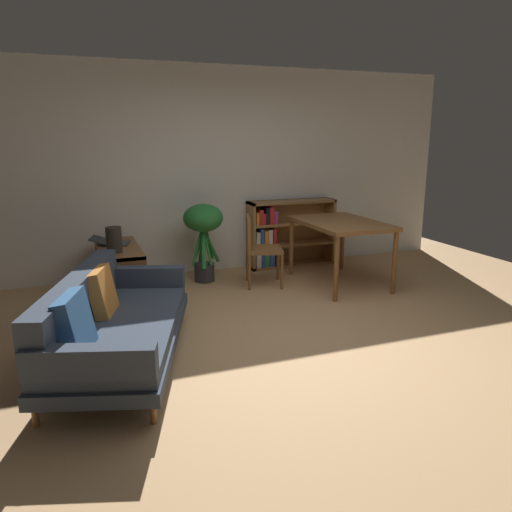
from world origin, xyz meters
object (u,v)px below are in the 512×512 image
(dining_chair_near, at_px, (258,246))
(open_laptop, at_px, (112,242))
(bookshelf, at_px, (284,234))
(dining_table, at_px, (341,228))
(potted_floor_plant, at_px, (203,227))
(media_console, at_px, (120,272))
(fabric_couch, at_px, (111,321))
(desk_speaker, at_px, (114,240))

(dining_chair_near, bearing_deg, open_laptop, 167.76)
(open_laptop, bearing_deg, bookshelf, 9.73)
(open_laptop, relative_size, dining_table, 0.39)
(potted_floor_plant, bearing_deg, media_console, -168.31)
(dining_table, distance_m, bookshelf, 1.13)
(fabric_couch, distance_m, dining_table, 3.15)
(dining_table, bearing_deg, media_console, 169.57)
(potted_floor_plant, distance_m, bookshelf, 1.33)
(open_laptop, relative_size, potted_floor_plant, 0.50)
(fabric_couch, xyz_separation_m, dining_chair_near, (1.88, 1.57, 0.15))
(bookshelf, bearing_deg, potted_floor_plant, -163.81)
(desk_speaker, bearing_deg, media_console, 77.15)
(open_laptop, xyz_separation_m, dining_table, (2.66, -0.66, 0.11))
(media_console, bearing_deg, fabric_couch, -97.91)
(media_console, distance_m, dining_table, 2.69)
(fabric_couch, bearing_deg, potted_floor_plant, 56.61)
(dining_chair_near, height_order, bookshelf, bookshelf)
(fabric_couch, distance_m, open_laptop, 1.96)
(media_console, xyz_separation_m, dining_chair_near, (1.64, -0.19, 0.21))
(fabric_couch, relative_size, potted_floor_plant, 2.24)
(potted_floor_plant, bearing_deg, fabric_couch, -123.39)
(potted_floor_plant, xyz_separation_m, bookshelf, (1.26, 0.37, -0.24))
(fabric_couch, bearing_deg, media_console, 82.09)
(fabric_couch, height_order, dining_table, dining_table)
(bookshelf, bearing_deg, media_console, -165.84)
(media_console, relative_size, bookshelf, 0.92)
(desk_speaker, xyz_separation_m, bookshelf, (2.38, 0.86, -0.26))
(bookshelf, bearing_deg, desk_speaker, -160.11)
(open_laptop, distance_m, potted_floor_plant, 1.11)
(fabric_couch, xyz_separation_m, media_console, (0.24, 1.76, -0.06))
(potted_floor_plant, relative_size, dining_chair_near, 1.14)
(fabric_couch, relative_size, dining_table, 1.73)
(fabric_couch, xyz_separation_m, open_laptop, (0.19, 1.94, 0.26))
(dining_table, bearing_deg, open_laptop, 166.07)
(dining_chair_near, bearing_deg, fabric_couch, -140.17)
(dining_chair_near, bearing_deg, desk_speaker, -177.01)
(open_laptop, bearing_deg, media_console, -74.43)
(desk_speaker, relative_size, dining_chair_near, 0.32)
(fabric_couch, xyz_separation_m, desk_speaker, (0.18, 1.48, 0.37))
(media_console, xyz_separation_m, dining_table, (2.61, -0.48, 0.43))
(desk_speaker, bearing_deg, open_laptop, 88.32)
(fabric_couch, bearing_deg, bookshelf, 42.44)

